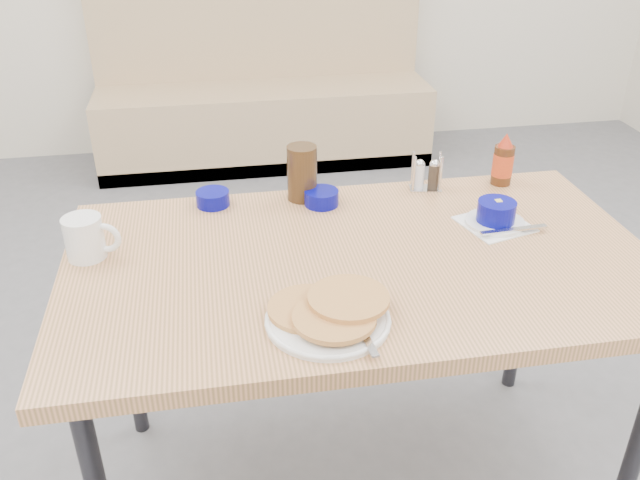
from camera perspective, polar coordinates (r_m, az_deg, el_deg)
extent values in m
cube|color=tan|center=(4.06, -4.67, 9.75)|extent=(1.90, 0.55, 0.45)
cube|color=tan|center=(4.14, -5.28, 17.23)|extent=(1.90, 0.12, 1.00)
cube|color=#2D2D33|center=(4.13, -4.57, 7.33)|extent=(1.90, 0.55, 0.08)
cube|color=tan|center=(1.62, 3.45, -2.04)|extent=(1.40, 0.80, 0.04)
cylinder|color=#2D2D33|center=(1.86, 25.20, -15.33)|extent=(0.04, 0.04, 0.72)
cylinder|color=#2D2D33|center=(2.09, -15.97, -7.89)|extent=(0.04, 0.04, 0.72)
cylinder|color=#2D2D33|center=(2.27, 16.75, -4.59)|extent=(0.04, 0.04, 0.72)
cylinder|color=white|center=(1.39, 0.66, -6.77)|extent=(0.26, 0.26, 0.01)
cylinder|color=#DF9E53|center=(1.40, -0.98, -5.77)|extent=(0.17, 0.17, 0.01)
cylinder|color=#DF9E53|center=(1.35, 1.21, -6.57)|extent=(0.17, 0.17, 0.01)
cylinder|color=#DF9E53|center=(1.39, 2.42, -4.92)|extent=(0.17, 0.17, 0.01)
cube|color=silver|center=(1.33, 3.92, -8.28)|extent=(0.03, 0.11, 0.00)
cylinder|color=white|center=(1.68, -19.24, 0.19)|extent=(0.09, 0.09, 0.10)
cylinder|color=black|center=(1.66, -19.50, 1.59)|extent=(0.08, 0.08, 0.00)
torus|color=white|center=(1.66, -17.63, 0.16)|extent=(0.08, 0.03, 0.08)
cube|color=white|center=(1.81, 14.48, 1.31)|extent=(0.20, 0.20, 0.00)
cylinder|color=white|center=(1.80, 14.51, 1.48)|extent=(0.15, 0.15, 0.01)
cylinder|color=#05077C|center=(1.79, 14.63, 2.37)|extent=(0.10, 0.10, 0.05)
cylinder|color=white|center=(1.78, 14.71, 2.98)|extent=(0.09, 0.09, 0.01)
cube|color=#F4DB60|center=(1.78, 14.81, 3.15)|extent=(0.02, 0.02, 0.01)
cube|color=silver|center=(1.77, 16.00, 0.86)|extent=(0.18, 0.03, 0.00)
cylinder|color=#05077C|center=(1.87, -9.02, 3.49)|extent=(0.09, 0.09, 0.04)
cylinder|color=#05077C|center=(1.84, 0.13, 3.59)|extent=(0.09, 0.09, 0.04)
cylinder|color=#3A2512|center=(1.86, -1.53, 5.67)|extent=(0.10, 0.10, 0.15)
cube|color=silver|center=(1.97, 8.85, 4.32)|extent=(0.10, 0.07, 0.00)
cylinder|color=silver|center=(1.92, 7.93, 5.54)|extent=(0.01, 0.01, 0.10)
cylinder|color=silver|center=(1.93, 10.14, 5.49)|extent=(0.01, 0.01, 0.10)
cylinder|color=silver|center=(1.96, 7.82, 5.99)|extent=(0.01, 0.01, 0.10)
cylinder|color=silver|center=(1.97, 9.99, 5.93)|extent=(0.01, 0.01, 0.10)
cylinder|color=silver|center=(1.95, 8.33, 5.32)|extent=(0.03, 0.03, 0.07)
cylinder|color=#3F3326|center=(1.95, 9.53, 5.29)|extent=(0.03, 0.03, 0.07)
cylinder|color=#47230F|center=(2.03, 15.13, 6.11)|extent=(0.06, 0.06, 0.11)
cylinder|color=#D94519|center=(2.03, 15.14, 6.16)|extent=(0.06, 0.06, 0.07)
cone|color=red|center=(2.00, 15.41, 8.13)|extent=(0.04, 0.04, 0.04)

